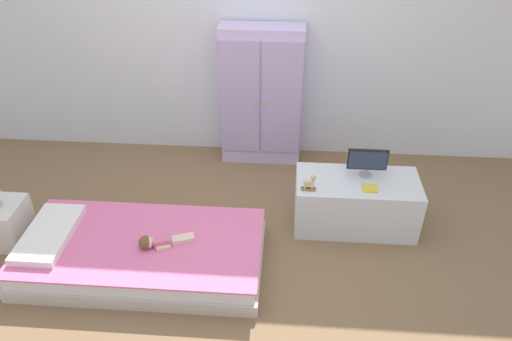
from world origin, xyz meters
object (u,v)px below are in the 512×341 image
Objects in this scene: bed at (143,253)px; nightstand at (3,223)px; rocking_horse_toy at (310,183)px; wardrobe at (261,97)px; book_yellow at (370,188)px; tv_monitor at (367,161)px; tv_stand at (355,203)px; doll at (156,242)px.

nightstand reaches higher than bed.
wardrobe is at bearing 111.61° from rocking_horse_toy.
tv_monitor is at bearing 94.09° from book_yellow.
tv_monitor is 2.77× the size of book_yellow.
tv_monitor is 2.30× the size of rocking_horse_toy.
tv_monitor reaches higher than bed.
book_yellow is at bearing 15.93° from bed.
nightstand is (-1.14, 0.19, 0.06)m from bed.
doll is at bearing -157.21° from tv_stand.
bed is at bearing -116.66° from wardrobe.
bed is 1.33× the size of wardrobe.
book_yellow is (0.45, 0.04, -0.06)m from rocking_horse_toy.
rocking_horse_toy reaches higher than bed.
rocking_horse_toy reaches higher than nightstand.
tv_stand is 0.37m from tv_monitor.
wardrobe reaches higher than bed.
wardrobe is 1.37× the size of tv_stand.
doll is 2.87× the size of rocking_horse_toy.
doll is at bearing -9.99° from nightstand.
rocking_horse_toy is 0.46m from book_yellow.
bed is 5.69× the size of tv_monitor.
tv_stand reaches higher than nightstand.
rocking_horse_toy reaches higher than doll.
nightstand is 2.76m from tv_stand.
tv_monitor is (1.65, 0.66, 0.46)m from bed.
book_yellow is (1.66, 0.47, 0.33)m from bed.
rocking_horse_toy is at bearing 23.56° from doll.
doll is 1.12× the size of nightstand.
tv_monitor is (0.06, 0.08, 0.35)m from tv_stand.
tv_monitor is (1.52, 0.69, 0.30)m from doll.
wardrobe is at bearing 63.34° from bed.
tv_monitor is at bearing 21.73° from bed.
nightstand is at bearing 170.01° from doll.
bed is 1.82× the size of tv_stand.
doll is 3.45× the size of book_yellow.
tv_monitor is at bearing 9.54° from nightstand.
tv_monitor is at bearing 24.49° from doll.
doll reaches higher than bed.
rocking_horse_toy is (0.44, -1.10, -0.16)m from wardrobe.
rocking_horse_toy is 1.20× the size of book_yellow.
doll is at bearing -16.15° from bed.
doll is (0.13, -0.04, 0.15)m from bed.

